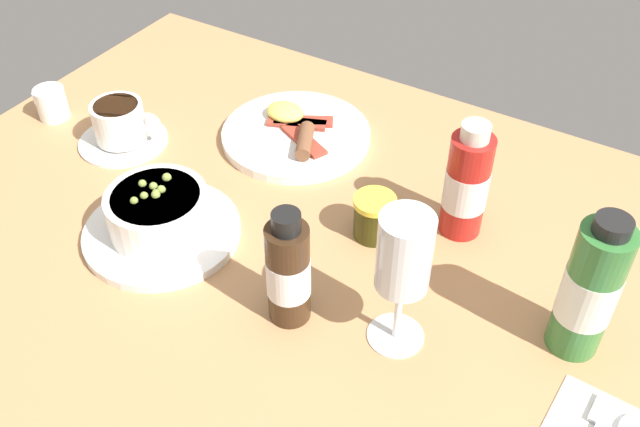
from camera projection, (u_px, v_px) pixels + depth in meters
ground_plane at (290, 252)px, 92.76cm from camera, size 110.00×84.00×3.00cm
porridge_bowl at (159, 217)px, 90.69cm from camera, size 20.16×20.16×7.49cm
coffee_cup at (121, 126)px, 106.04cm from camera, size 13.21×13.21×6.65cm
creamer_jug at (51, 103)px, 111.32cm from camera, size 4.68×5.60×5.61cm
wine_glass at (404, 259)px, 72.45cm from camera, size 6.42×6.42×17.76cm
jam_jar at (374, 217)px, 91.04cm from camera, size 5.47×5.47×5.98cm
sauce_bottle_red at (466, 184)px, 88.98cm from camera, size 5.54×5.54×16.28cm
sauce_bottle_brown at (288, 272)px, 78.51cm from camera, size 4.96×4.96×15.38cm
sauce_bottle_green at (589, 290)px, 74.29cm from camera, size 5.85×5.85×18.38cm
breakfast_plate at (296, 133)px, 108.18cm from camera, size 22.37×22.37×3.70cm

